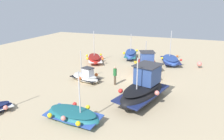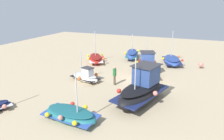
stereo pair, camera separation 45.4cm
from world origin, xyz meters
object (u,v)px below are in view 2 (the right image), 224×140
(fishing_boat_1, at_px, (132,54))
(mooring_buoy_0, at_px, (201,65))
(fishing_boat_5, at_px, (70,115))
(fishing_boat_6, at_px, (172,60))
(fishing_boat_3, at_px, (96,59))
(fishing_boat_7, at_px, (86,77))
(fishing_boat_4, at_px, (146,67))
(fishing_boat_0, at_px, (142,90))
(person_walking, at_px, (115,74))

(fishing_boat_1, distance_m, mooring_buoy_0, 8.78)
(fishing_boat_5, height_order, fishing_boat_6, fishing_boat_6)
(fishing_boat_1, xyz_separation_m, fishing_boat_3, (3.52, -3.68, -0.10))
(mooring_buoy_0, bearing_deg, fishing_boat_7, -49.52)
(fishing_boat_7, xyz_separation_m, mooring_buoy_0, (-8.65, 10.14, 0.01))
(mooring_buoy_0, bearing_deg, fishing_boat_6, -101.56)
(fishing_boat_3, height_order, fishing_boat_5, fishing_boat_3)
(fishing_boat_1, relative_size, fishing_boat_4, 0.81)
(fishing_boat_0, xyz_separation_m, fishing_boat_4, (-6.69, -1.31, -0.17))
(fishing_boat_1, bearing_deg, fishing_boat_0, 7.42)
(fishing_boat_3, bearing_deg, fishing_boat_6, 77.40)
(person_walking, xyz_separation_m, mooring_buoy_0, (-8.48, 7.22, -0.54))
(fishing_boat_4, xyz_separation_m, fishing_boat_7, (4.29, -4.84, -0.35))
(fishing_boat_1, bearing_deg, fishing_boat_6, 68.61)
(fishing_boat_6, bearing_deg, fishing_boat_1, -114.90)
(fishing_boat_0, distance_m, mooring_buoy_0, 11.76)
(fishing_boat_3, bearing_deg, fishing_boat_7, -11.02)
(fishing_boat_1, xyz_separation_m, person_walking, (9.94, 1.44, 0.45))
(fishing_boat_0, distance_m, fishing_boat_5, 5.65)
(fishing_boat_3, relative_size, fishing_boat_5, 1.11)
(fishing_boat_6, xyz_separation_m, mooring_buoy_0, (0.68, 3.33, 0.02))
(mooring_buoy_0, bearing_deg, fishing_boat_5, -25.85)
(fishing_boat_3, height_order, person_walking, fishing_boat_3)
(fishing_boat_4, distance_m, person_walking, 4.55)
(fishing_boat_5, bearing_deg, fishing_boat_3, -63.89)
(fishing_boat_4, height_order, mooring_buoy_0, fishing_boat_4)
(fishing_boat_6, distance_m, person_walking, 9.97)
(fishing_boat_4, height_order, person_walking, fishing_boat_4)
(fishing_boat_5, distance_m, fishing_boat_7, 7.30)
(fishing_boat_1, height_order, fishing_boat_6, fishing_boat_6)
(fishing_boat_1, relative_size, fishing_boat_5, 1.14)
(fishing_boat_0, bearing_deg, person_walking, 66.76)
(fishing_boat_4, distance_m, mooring_buoy_0, 6.87)
(fishing_boat_5, distance_m, person_walking, 7.00)
(fishing_boat_4, bearing_deg, fishing_boat_7, -70.48)
(person_walking, bearing_deg, fishing_boat_7, -40.58)
(fishing_boat_6, xyz_separation_m, fishing_boat_7, (9.33, -6.81, 0.01))
(fishing_boat_7, bearing_deg, fishing_boat_1, 98.69)
(mooring_buoy_0, bearing_deg, fishing_boat_3, -80.54)
(fishing_boat_1, distance_m, person_walking, 10.05)
(fishing_boat_1, distance_m, fishing_boat_4, 6.73)
(fishing_boat_6, relative_size, mooring_buoy_0, 6.19)
(fishing_boat_3, xyz_separation_m, fishing_boat_4, (2.31, 7.05, 0.35))
(fishing_boat_5, height_order, fishing_boat_7, fishing_boat_5)
(fishing_boat_0, relative_size, fishing_boat_5, 1.45)
(fishing_boat_1, distance_m, fishing_boat_3, 5.09)
(fishing_boat_1, relative_size, person_walking, 2.58)
(fishing_boat_1, xyz_separation_m, fishing_boat_7, (10.12, -1.48, -0.10))
(fishing_boat_0, height_order, fishing_boat_5, fishing_boat_0)
(fishing_boat_5, xyz_separation_m, fishing_boat_6, (-16.13, 4.16, 0.03))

